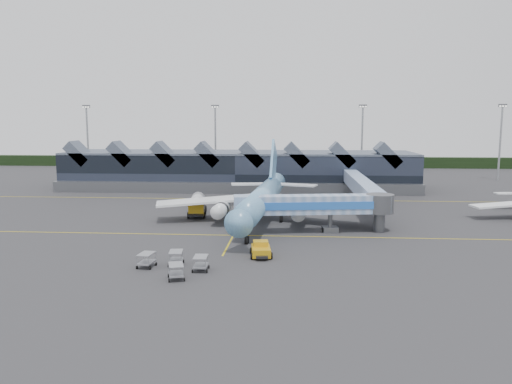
# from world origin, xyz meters

# --- Properties ---
(ground) EXTENTS (260.00, 260.00, 0.00)m
(ground) POSITION_xyz_m (0.00, 0.00, 0.00)
(ground) COLOR #2C2C2E
(ground) RESTS_ON ground
(taxi_stripes) EXTENTS (120.00, 60.00, 0.01)m
(taxi_stripes) POSITION_xyz_m (0.00, 10.00, 0.01)
(taxi_stripes) COLOR gold
(taxi_stripes) RESTS_ON ground
(tree_line_far) EXTENTS (260.00, 4.00, 4.00)m
(tree_line_far) POSITION_xyz_m (0.00, 110.00, 2.00)
(tree_line_far) COLOR black
(tree_line_far) RESTS_ON ground
(terminal) EXTENTS (90.00, 22.25, 12.52)m
(terminal) POSITION_xyz_m (-5.07, 47.35, 4.88)
(terminal) COLOR black
(terminal) RESTS_ON ground
(light_masts) EXTENTS (132.40, 42.56, 22.45)m
(light_masts) POSITION_xyz_m (21.00, 62.80, 12.49)
(light_masts) COLOR #93979C
(light_masts) RESTS_ON ground
(main_airliner) EXTENTS (38.18, 44.05, 14.14)m
(main_airliner) POSITION_xyz_m (3.82, 3.13, 4.16)
(main_airliner) COLOR #5F8AC1
(main_airliner) RESTS_ON ground
(jet_bridge) EXTENTS (25.15, 7.12, 6.06)m
(jet_bridge) POSITION_xyz_m (13.91, -4.85, 4.27)
(jet_bridge) COLOR #7596C3
(jet_bridge) RESTS_ON ground
(fuel_truck) EXTENTS (4.35, 11.17, 3.71)m
(fuel_truck) POSITION_xyz_m (-8.78, 8.88, 2.08)
(fuel_truck) COLOR black
(fuel_truck) RESTS_ON ground
(pushback_tug) EXTENTS (3.16, 4.56, 1.91)m
(pushback_tug) POSITION_xyz_m (4.97, -19.74, 0.86)
(pushback_tug) COLOR #C28F12
(pushback_tug) RESTS_ON ground
(baggage_carts) EXTENTS (8.49, 8.22, 1.71)m
(baggage_carts) POSITION_xyz_m (-4.68, -26.58, 0.96)
(baggage_carts) COLOR #95979E
(baggage_carts) RESTS_ON ground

